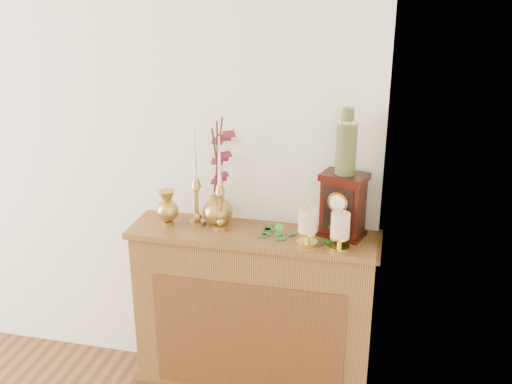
% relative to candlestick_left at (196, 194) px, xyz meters
% --- Properties ---
extents(console_shelf, '(1.24, 0.34, 0.93)m').
position_rel_candlestick_left_xyz_m(console_shelf, '(0.30, -0.03, -0.65)').
color(console_shelf, brown).
rests_on(console_shelf, ground).
extents(candlestick_left, '(0.08, 0.08, 0.49)m').
position_rel_candlestick_left_xyz_m(candlestick_left, '(0.00, 0.00, 0.00)').
color(candlestick_left, tan).
rests_on(candlestick_left, console_shelf).
extents(candlestick_center, '(0.08, 0.08, 0.48)m').
position_rel_candlestick_left_xyz_m(candlestick_center, '(0.13, -0.03, -0.01)').
color(candlestick_center, tan).
rests_on(candlestick_center, console_shelf).
extents(bud_vase, '(0.11, 0.11, 0.18)m').
position_rel_candlestick_left_xyz_m(bud_vase, '(-0.14, -0.04, -0.07)').
color(bud_vase, tan).
rests_on(bud_vase, console_shelf).
extents(ginger_jar, '(0.23, 0.25, 0.57)m').
position_rel_candlestick_left_xyz_m(ginger_jar, '(0.11, 0.06, 0.09)').
color(ginger_jar, tan).
rests_on(ginger_jar, console_shelf).
extents(pillar_candle_left, '(0.10, 0.10, 0.19)m').
position_rel_candlestick_left_xyz_m(pillar_candle_left, '(0.57, -0.11, -0.06)').
color(pillar_candle_left, '#DAC24C').
rests_on(pillar_candle_left, console_shelf).
extents(pillar_candle_right, '(0.10, 0.10, 0.19)m').
position_rel_candlestick_left_xyz_m(pillar_candle_right, '(0.73, -0.13, -0.06)').
color(pillar_candle_right, '#DAC24C').
rests_on(pillar_candle_right, console_shelf).
extents(ivy_garland, '(0.45, 0.18, 0.08)m').
position_rel_candlestick_left_xyz_m(ivy_garland, '(0.50, -0.04, -0.15)').
color(ivy_garland, '#2D6024').
rests_on(ivy_garland, console_shelf).
extents(mantel_clock, '(0.24, 0.20, 0.32)m').
position_rel_candlestick_left_xyz_m(mantel_clock, '(0.72, 0.03, -0.01)').
color(mantel_clock, black).
rests_on(mantel_clock, console_shelf).
extents(ceramic_vase, '(0.10, 0.10, 0.31)m').
position_rel_candlestick_left_xyz_m(ceramic_vase, '(0.72, 0.03, 0.29)').
color(ceramic_vase, '#1B3627').
rests_on(ceramic_vase, mantel_clock).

